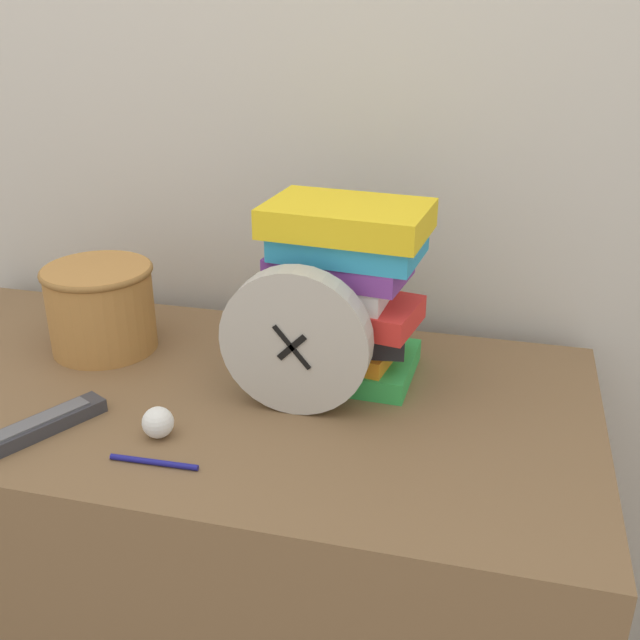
% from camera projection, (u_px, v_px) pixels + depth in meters
% --- Properties ---
extents(wall_back, '(6.00, 0.04, 2.40)m').
position_uv_depth(wall_back, '(268.00, 47.00, 1.30)').
color(wall_back, beige).
rests_on(wall_back, ground_plane).
extents(desk, '(1.20, 0.60, 0.72)m').
position_uv_depth(desk, '(218.00, 567.00, 1.32)').
color(desk, brown).
rests_on(desk, ground_plane).
extents(desk_clock, '(0.22, 0.04, 0.22)m').
position_uv_depth(desk_clock, '(295.00, 342.00, 1.07)').
color(desk_clock, '#B7B2A8').
rests_on(desk_clock, desk).
extents(book_stack, '(0.26, 0.19, 0.29)m').
position_uv_depth(book_stack, '(342.00, 292.00, 1.16)').
color(book_stack, green).
rests_on(book_stack, desk).
extents(basket, '(0.19, 0.19, 0.15)m').
position_uv_depth(basket, '(101.00, 305.00, 1.28)').
color(basket, '#B27A3D').
rests_on(basket, desk).
extents(tv_remote, '(0.12, 0.19, 0.02)m').
position_uv_depth(tv_remote, '(41.00, 426.00, 1.05)').
color(tv_remote, '#333338').
rests_on(tv_remote, desk).
extents(crumpled_paper_ball, '(0.04, 0.04, 0.04)m').
position_uv_depth(crumpled_paper_ball, '(158.00, 422.00, 1.04)').
color(crumpled_paper_ball, white).
rests_on(crumpled_paper_ball, desk).
extents(pen, '(0.12, 0.01, 0.01)m').
position_uv_depth(pen, '(154.00, 462.00, 0.99)').
color(pen, navy).
rests_on(pen, desk).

